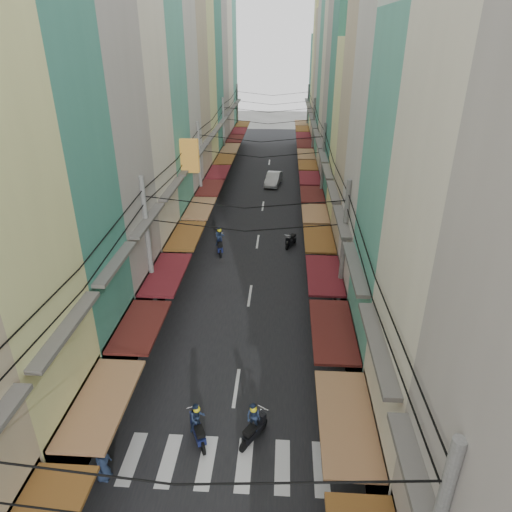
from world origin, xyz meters
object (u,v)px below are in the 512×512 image
at_px(white_car, 273,185).
at_px(traffic_sign, 388,408).
at_px(bicycle, 389,340).
at_px(market_umbrella, 426,410).

height_order(white_car, traffic_sign, traffic_sign).
distance_m(bicycle, traffic_sign, 7.41).
bearing_deg(traffic_sign, white_car, 98.63).
relative_size(white_car, market_umbrella, 1.95).
bearing_deg(white_car, traffic_sign, -73.91).
height_order(white_car, bicycle, white_car).
height_order(market_umbrella, traffic_sign, traffic_sign).
xyz_separation_m(white_car, bicycle, (6.74, -26.67, 0.00)).
distance_m(market_umbrella, traffic_sign, 1.34).
bearing_deg(bicycle, white_car, -10.49).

